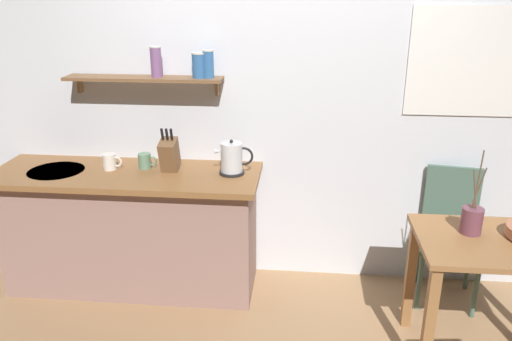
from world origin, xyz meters
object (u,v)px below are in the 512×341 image
dining_chair_far (450,228)px  coffee_mug_spare (145,161)px  coffee_mug_by_sink (110,162)px  dining_table (492,265)px  knife_block (169,154)px  electric_kettle (232,159)px  twig_vase (472,220)px

dining_chair_far → coffee_mug_spare: (-2.11, -0.03, 0.43)m
coffee_mug_by_sink → coffee_mug_spare: coffee_mug_by_sink is taller
dining_table → knife_block: 2.10m
dining_table → coffee_mug_spare: (-2.16, 0.63, 0.32)m
coffee_mug_spare → coffee_mug_by_sink: bearing=-168.8°
electric_kettle → coffee_mug_by_sink: bearing=179.7°
electric_kettle → knife_block: 0.43m
electric_kettle → coffee_mug_spare: size_ratio=1.97×
knife_block → electric_kettle: bearing=-1.4°
electric_kettle → twig_vase: bearing=-19.5°
knife_block → coffee_mug_spare: (-0.18, 0.04, -0.07)m
dining_chair_far → coffee_mug_by_sink: coffee_mug_by_sink is taller
electric_kettle → knife_block: (-0.43, 0.01, 0.01)m
dining_table → knife_block: (-1.97, 0.59, 0.39)m
twig_vase → dining_table: bearing=-32.8°
coffee_mug_spare → twig_vase: bearing=-15.2°
dining_chair_far → knife_block: 1.99m
dining_chair_far → knife_block: size_ratio=2.98×
twig_vase → coffee_mug_by_sink: 2.33m
electric_kettle → knife_block: bearing=178.6°
dining_chair_far → twig_vase: 0.68m
dining_chair_far → knife_block: (-1.92, -0.07, 0.50)m
dining_table → dining_chair_far: 0.67m
twig_vase → knife_block: bearing=164.5°
electric_kettle → coffee_mug_spare: (-0.61, 0.05, -0.05)m
dining_chair_far → electric_kettle: 1.57m
twig_vase → knife_block: size_ratio=1.58×
knife_block → twig_vase: bearing=-15.5°
electric_kettle → dining_chair_far: bearing=3.2°
dining_chair_far → electric_kettle: (-1.49, -0.08, 0.49)m
dining_table → coffee_mug_spare: coffee_mug_spare is taller
twig_vase → coffee_mug_by_sink: size_ratio=3.69×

